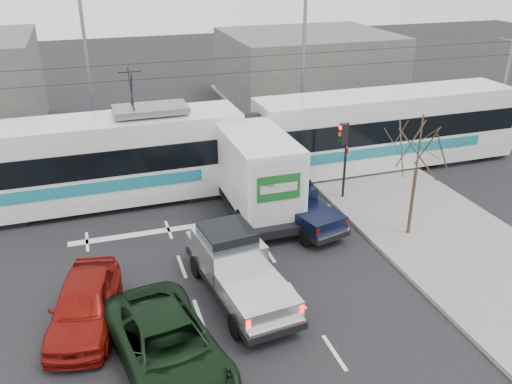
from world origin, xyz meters
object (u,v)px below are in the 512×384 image
object	(u,v)px
street_lamp_near	(300,60)
street_lamp_far	(84,65)
traffic_signal	(344,145)
red_car	(84,304)
box_truck	(254,172)
navy_pickup	(296,204)
tram	(247,144)
silver_pickup	(236,265)
green_car	(168,346)
bare_tree	(419,149)

from	to	relation	value
street_lamp_near	street_lamp_far	distance (m)	11.67
traffic_signal	red_car	xyz separation A→B (m)	(-11.63, -5.95, -1.95)
box_truck	navy_pickup	world-z (taller)	box_truck
tram	red_car	world-z (taller)	tram
traffic_signal	navy_pickup	bearing A→B (deg)	-150.45
silver_pickup	red_car	size ratio (longest dim) A/B	1.28
traffic_signal	green_car	xyz separation A→B (m)	(-9.49, -8.64, -1.96)
street_lamp_near	box_truck	xyz separation A→B (m)	(-5.00, -7.18, -3.29)
street_lamp_far	navy_pickup	distance (m)	14.21
street_lamp_far	box_truck	bearing A→B (deg)	-54.69
street_lamp_near	navy_pickup	distance (m)	10.71
street_lamp_near	silver_pickup	xyz separation A→B (m)	(-7.51, -13.13, -4.07)
bare_tree	box_truck	distance (m)	7.11
bare_tree	tram	size ratio (longest dim) A/B	0.17
box_truck	green_car	distance (m)	10.48
street_lamp_near	tram	xyz separation A→B (m)	(-4.45, -4.37, -3.00)
green_car	traffic_signal	bearing A→B (deg)	32.54
bare_tree	box_truck	bearing A→B (deg)	140.72
street_lamp_near	silver_pickup	world-z (taller)	street_lamp_near
street_lamp_far	navy_pickup	bearing A→B (deg)	-55.07
tram	street_lamp_far	bearing A→B (deg)	136.91
green_car	street_lamp_far	bearing A→B (deg)	83.91
navy_pickup	red_car	xyz separation A→B (m)	(-8.75, -4.32, -0.14)
traffic_signal	silver_pickup	size ratio (longest dim) A/B	0.60
street_lamp_near	red_car	size ratio (longest dim) A/B	1.93
navy_pickup	green_car	distance (m)	9.63
box_truck	red_car	world-z (taller)	box_truck
silver_pickup	box_truck	xyz separation A→B (m)	(2.51, 5.96, 0.77)
bare_tree	tram	xyz separation A→B (m)	(-4.74, 7.13, -1.68)
navy_pickup	box_truck	bearing A→B (deg)	108.36
silver_pickup	traffic_signal	bearing A→B (deg)	33.38
green_car	navy_pickup	bearing A→B (deg)	36.90
traffic_signal	street_lamp_near	size ratio (longest dim) A/B	0.40
traffic_signal	street_lamp_far	xyz separation A→B (m)	(-10.66, 9.50, 2.37)
bare_tree	green_car	distance (m)	11.97
box_truck	green_car	world-z (taller)	box_truck
traffic_signal	navy_pickup	size ratio (longest dim) A/B	0.75
box_truck	silver_pickup	bearing A→B (deg)	-113.39
bare_tree	green_car	xyz separation A→B (m)	(-10.62, -4.64, -3.01)
tram	red_car	distance (m)	12.20
bare_tree	street_lamp_near	xyz separation A→B (m)	(-0.29, 11.50, 1.32)
box_truck	red_car	xyz separation A→B (m)	(-7.47, -6.28, -1.02)
traffic_signal	navy_pickup	distance (m)	3.77
tram	navy_pickup	distance (m)	4.97
street_lamp_far	silver_pickup	bearing A→B (deg)	-75.24
bare_tree	street_lamp_far	world-z (taller)	street_lamp_far
tram	silver_pickup	xyz separation A→B (m)	(-3.06, -8.77, -1.07)
street_lamp_near	red_car	xyz separation A→B (m)	(-12.47, -13.46, -4.32)
red_car	navy_pickup	bearing A→B (deg)	38.07
street_lamp_near	tram	world-z (taller)	street_lamp_near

